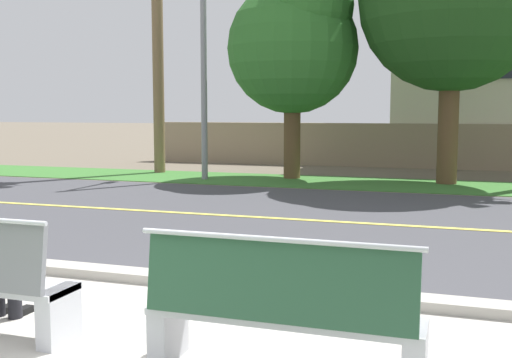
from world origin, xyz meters
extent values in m
plane|color=#665B4C|center=(0.00, 8.00, 0.00)|extent=(140.00, 140.00, 0.00)
cube|color=#ADA89E|center=(0.00, 2.35, 0.06)|extent=(44.00, 0.30, 0.11)
cube|color=#424247|center=(0.00, 6.50, 0.00)|extent=(52.00, 8.00, 0.01)
cube|color=#E0CC4C|center=(0.00, 6.50, 0.01)|extent=(48.00, 0.14, 0.01)
cube|color=#38702D|center=(0.00, 12.00, 0.01)|extent=(48.00, 2.80, 0.02)
cube|color=silver|center=(-0.47, 0.55, 0.23)|extent=(0.14, 0.40, 0.45)
cube|color=silver|center=(0.47, 0.55, 0.23)|extent=(0.14, 0.40, 0.45)
cube|color=silver|center=(1.33, 0.55, 0.42)|extent=(1.88, 0.44, 0.05)
cube|color=#285138|center=(1.33, 0.36, 0.71)|extent=(1.80, 0.12, 0.52)
cylinder|color=silver|center=(1.33, 0.35, 0.99)|extent=(1.88, 0.04, 0.04)
cube|color=black|center=(-1.38, 1.01, 0.04)|extent=(0.09, 0.24, 0.07)
cylinder|color=black|center=(-1.20, 0.93, 0.21)|extent=(0.12, 0.12, 0.43)
cube|color=black|center=(-1.20, 1.01, 0.04)|extent=(0.09, 0.24, 0.07)
cylinder|color=gray|center=(-4.01, 11.60, 3.38)|extent=(0.16, 0.16, 6.75)
cylinder|color=brown|center=(-1.92, 12.61, 1.07)|extent=(0.44, 0.44, 2.15)
sphere|color=#2D6B28|center=(-1.92, 12.61, 3.43)|extent=(3.43, 3.43, 3.43)
sphere|color=#2D6B28|center=(-1.49, 12.35, 4.46)|extent=(2.40, 2.40, 2.40)
cylinder|color=brown|center=(2.03, 12.61, 1.40)|extent=(0.49, 0.49, 2.81)
cylinder|color=brown|center=(-5.98, 12.88, 4.31)|extent=(0.32, 0.32, 8.63)
cube|color=gray|center=(-1.58, 16.78, 0.70)|extent=(13.00, 0.36, 1.40)
cube|color=#232833|center=(3.48, 16.75, 3.40)|extent=(1.10, 0.06, 1.30)
camera|label=1|loc=(2.46, -3.38, 1.80)|focal=43.77mm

